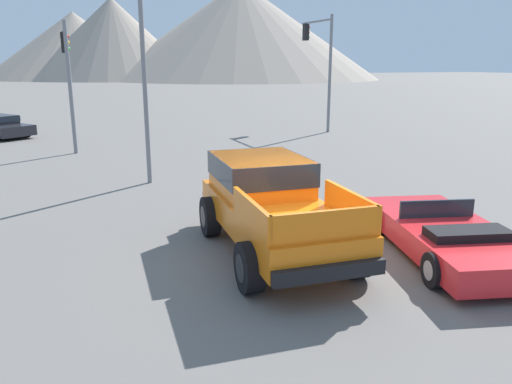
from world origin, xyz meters
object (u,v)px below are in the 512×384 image
Objects in this scene: traffic_light_main at (320,52)px; traffic_light_crosswalk at (67,62)px; orange_pickup_truck at (269,199)px; street_lamp_post at (142,26)px; red_convertible_car at (447,236)px.

traffic_light_crosswalk is at bearing 97.46° from traffic_light_main.
orange_pickup_truck is 0.65× the size of street_lamp_post.
street_lamp_post is at bearing 104.60° from orange_pickup_truck.
traffic_light_crosswalk is (-3.13, 14.52, 2.69)m from orange_pickup_truck.
red_convertible_car is at bearing -63.02° from street_lamp_post.
red_convertible_car is 10.29m from street_lamp_post.
street_lamp_post is at bearing 130.56° from traffic_light_main.
street_lamp_post reaches higher than traffic_light_main.
traffic_light_crosswalk is 0.68× the size of street_lamp_post.
traffic_light_main is at bearing 84.14° from red_convertible_car.
traffic_light_main is at bearing 62.62° from orange_pickup_truck.
traffic_light_main is at bearing -82.54° from traffic_light_crosswalk.
orange_pickup_truck is 1.10× the size of red_convertible_car.
street_lamp_post is at bearing 132.31° from red_convertible_car.
orange_pickup_truck is 15.09m from traffic_light_crosswalk.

